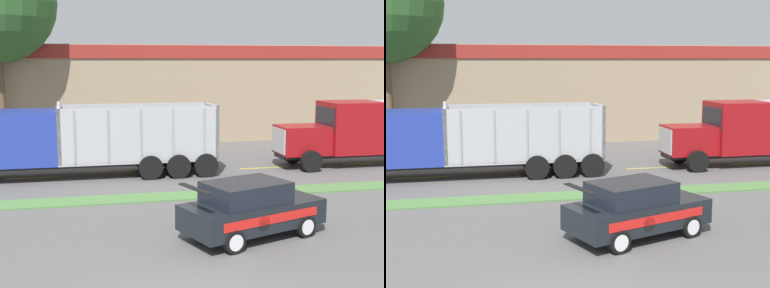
{
  "view_description": "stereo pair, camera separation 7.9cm",
  "coord_description": "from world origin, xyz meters",
  "views": [
    {
      "loc": [
        -2.14,
        -9.96,
        5.18
      ],
      "look_at": [
        2.05,
        9.47,
        2.08
      ],
      "focal_mm": 50.0,
      "sensor_mm": 36.0,
      "label": 1
    },
    {
      "loc": [
        -2.06,
        -9.97,
        5.18
      ],
      "look_at": [
        2.05,
        9.47,
        2.08
      ],
      "focal_mm": 50.0,
      "sensor_mm": 36.0,
      "label": 2
    }
  ],
  "objects": [
    {
      "name": "dump_truck_mid",
      "position": [
        -3.23,
        14.13,
        1.55
      ],
      "size": [
        12.61,
        2.66,
        3.48
      ],
      "color": "black",
      "rests_on": "ground_plane"
    },
    {
      "name": "grass_verge",
      "position": [
        0.0,
        9.7,
        0.03
      ],
      "size": [
        120.0,
        1.27,
        0.06
      ],
      "primitive_type": "cube",
      "color": "#517F42",
      "rests_on": "ground_plane"
    },
    {
      "name": "centre_line_6",
      "position": [
        12.09,
        14.34,
        0.0
      ],
      "size": [
        2.4,
        0.14,
        0.01
      ],
      "primitive_type": "cube",
      "color": "yellow",
      "rests_on": "ground_plane"
    },
    {
      "name": "dump_truck_trail",
      "position": [
        11.93,
        14.08,
        1.6
      ],
      "size": [
        10.89,
        2.57,
        3.24
      ],
      "color": "black",
      "rests_on": "ground_plane"
    },
    {
      "name": "rally_car",
      "position": [
        2.77,
        4.6,
        0.88
      ],
      "size": [
        4.6,
        3.16,
        1.73
      ],
      "color": "black",
      "rests_on": "ground_plane"
    },
    {
      "name": "centre_line_3",
      "position": [
        -4.11,
        14.34,
        0.0
      ],
      "size": [
        2.4,
        0.14,
        0.01
      ],
      "primitive_type": "cube",
      "color": "yellow",
      "rests_on": "ground_plane"
    },
    {
      "name": "centre_line_4",
      "position": [
        1.29,
        14.34,
        0.0
      ],
      "size": [
        2.4,
        0.14,
        0.01
      ],
      "primitive_type": "cube",
      "color": "yellow",
      "rests_on": "ground_plane"
    },
    {
      "name": "centre_line_5",
      "position": [
        6.69,
        14.34,
        0.0
      ],
      "size": [
        2.4,
        0.14,
        0.01
      ],
      "primitive_type": "cube",
      "color": "yellow",
      "rests_on": "ground_plane"
    },
    {
      "name": "store_building_backdrop",
      "position": [
        4.2,
        28.91,
        3.09
      ],
      "size": [
        43.45,
        12.1,
        6.18
      ],
      "color": "#9E896B",
      "rests_on": "ground_plane"
    }
  ]
}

